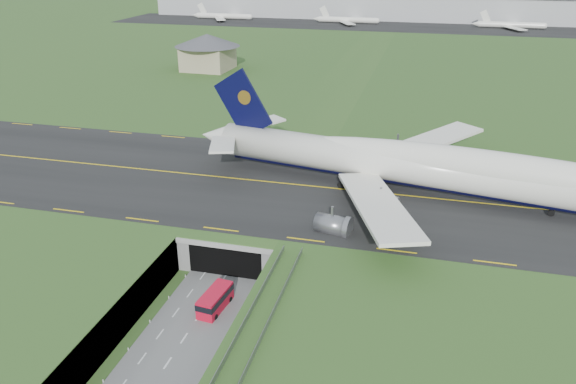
# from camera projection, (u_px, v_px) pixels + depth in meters

# --- Properties ---
(ground) EXTENTS (900.00, 900.00, 0.00)m
(ground) POSITION_uv_depth(u_px,v_px,m) (207.00, 305.00, 81.84)
(ground) COLOR #2B4F1F
(ground) RESTS_ON ground
(airfield_deck) EXTENTS (800.00, 800.00, 6.00)m
(airfield_deck) POSITION_uv_depth(u_px,v_px,m) (206.00, 288.00, 80.63)
(airfield_deck) COLOR gray
(airfield_deck) RESTS_ON ground
(trench_road) EXTENTS (12.00, 75.00, 0.20)m
(trench_road) POSITION_uv_depth(u_px,v_px,m) (186.00, 337.00, 75.15)
(trench_road) COLOR slate
(trench_road) RESTS_ON ground
(taxiway) EXTENTS (800.00, 44.00, 0.18)m
(taxiway) POSITION_uv_depth(u_px,v_px,m) (269.00, 182.00, 108.63)
(taxiway) COLOR black
(taxiway) RESTS_ON airfield_deck
(tunnel_portal) EXTENTS (17.00, 22.30, 6.00)m
(tunnel_portal) POSITION_uv_depth(u_px,v_px,m) (243.00, 233.00, 95.30)
(tunnel_portal) COLOR gray
(tunnel_portal) RESTS_ON ground
(guideway) EXTENTS (3.00, 53.00, 7.05)m
(guideway) POSITION_uv_depth(u_px,v_px,m) (233.00, 380.00, 60.25)
(guideway) COLOR #A8A8A3
(guideway) RESTS_ON ground
(jumbo_jet) EXTENTS (97.91, 61.71, 20.74)m
(jumbo_jet) POSITION_uv_depth(u_px,v_px,m) (431.00, 167.00, 100.68)
(jumbo_jet) COLOR white
(jumbo_jet) RESTS_ON ground
(shuttle_tram) EXTENTS (3.39, 7.22, 2.86)m
(shuttle_tram) POSITION_uv_depth(u_px,v_px,m) (215.00, 300.00, 80.35)
(shuttle_tram) COLOR red
(shuttle_tram) RESTS_ON ground
(service_building) EXTENTS (24.47, 24.47, 12.87)m
(service_building) POSITION_uv_depth(u_px,v_px,m) (208.00, 49.00, 203.84)
(service_building) COLOR tan
(service_building) RESTS_ON ground
(cargo_terminal) EXTENTS (320.00, 67.00, 15.60)m
(cargo_terminal) POSITION_uv_depth(u_px,v_px,m) (390.00, 6.00, 341.58)
(cargo_terminal) COLOR #B2B2B2
(cargo_terminal) RESTS_ON ground
(distant_hills) EXTENTS (700.00, 91.00, 60.00)m
(distant_hills) POSITION_uv_depth(u_px,v_px,m) (484.00, 16.00, 449.86)
(distant_hills) COLOR #52625D
(distant_hills) RESTS_ON ground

